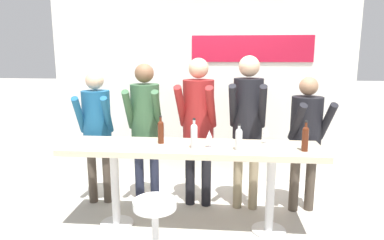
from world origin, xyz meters
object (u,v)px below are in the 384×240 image
(bar_stool, at_px, (155,224))
(person_center_left, at_px, (198,116))
(person_center_right, at_px, (306,130))
(wine_bottle_2, at_px, (239,138))
(person_far_left, at_px, (97,123))
(wine_glass_0, at_px, (209,135))
(wine_bottle_1, at_px, (305,137))
(wine_glass_1, at_px, (266,132))
(person_center, at_px, (248,115))
(tasting_table, at_px, (191,157))
(person_left, at_px, (145,118))
(wine_bottle_3, at_px, (194,135))
(wine_bottle_0, at_px, (161,131))

(bar_stool, height_order, person_center_left, person_center_left)
(person_center_right, distance_m, wine_bottle_2, 1.05)
(person_far_left, relative_size, wine_glass_0, 9.33)
(wine_bottle_1, xyz_separation_m, wine_bottle_2, (-0.64, -0.03, -0.01))
(person_center_left, height_order, wine_glass_1, person_center_left)
(person_center, xyz_separation_m, wine_glass_0, (-0.42, -0.60, -0.10))
(bar_stool, xyz_separation_m, person_center_left, (0.27, 1.31, 0.70))
(tasting_table, bearing_deg, person_left, 136.14)
(wine_bottle_3, bearing_deg, person_left, 133.13)
(tasting_table, bearing_deg, person_center, 41.62)
(person_center, xyz_separation_m, wine_bottle_2, (-0.13, -0.67, -0.10))
(person_far_left, bearing_deg, wine_bottle_1, -23.32)
(bar_stool, xyz_separation_m, wine_bottle_0, (-0.08, 0.78, 0.64))
(person_center_left, distance_m, person_center, 0.58)
(tasting_table, relative_size, person_left, 1.53)
(bar_stool, relative_size, person_center_right, 0.40)
(person_center_left, distance_m, wine_glass_1, 0.87)
(wine_bottle_3, bearing_deg, wine_bottle_0, 155.43)
(bar_stool, height_order, wine_bottle_0, wine_bottle_0)
(bar_stool, xyz_separation_m, wine_bottle_2, (0.72, 0.60, 0.63))
(person_center_right, xyz_separation_m, wine_bottle_1, (-0.16, -0.65, 0.07))
(tasting_table, height_order, wine_bottle_0, wine_bottle_0)
(person_center_left, relative_size, person_center_right, 1.13)
(person_center, height_order, wine_bottle_2, person_center)
(person_left, relative_size, wine_bottle_1, 5.79)
(person_far_left, distance_m, wine_bottle_2, 1.82)
(bar_stool, height_order, wine_glass_0, wine_glass_0)
(bar_stool, bearing_deg, person_left, 105.63)
(tasting_table, bearing_deg, wine_bottle_2, -14.67)
(wine_glass_0, distance_m, wine_glass_1, 0.62)
(person_center, bearing_deg, person_center_right, 6.03)
(tasting_table, bearing_deg, person_far_left, 155.46)
(wine_glass_1, bearing_deg, tasting_table, -169.63)
(wine_bottle_1, distance_m, wine_glass_1, 0.42)
(person_center_left, xyz_separation_m, person_center_right, (1.25, -0.04, -0.14))
(person_center, bearing_deg, person_left, -176.78)
(person_far_left, bearing_deg, tasting_table, -32.24)
(person_left, bearing_deg, wine_bottle_3, -50.25)
(person_far_left, relative_size, person_center, 0.90)
(person_far_left, bearing_deg, wine_glass_1, -19.36)
(wine_bottle_3, bearing_deg, wine_bottle_1, 0.37)
(person_left, distance_m, wine_bottle_1, 1.86)
(wine_bottle_0, height_order, wine_bottle_3, wine_bottle_3)
(wine_glass_0, relative_size, wine_glass_1, 1.00)
(tasting_table, xyz_separation_m, wine_bottle_0, (-0.33, 0.06, 0.26))
(person_far_left, relative_size, wine_bottle_0, 5.57)
(person_far_left, distance_m, person_center_right, 2.49)
(person_left, relative_size, wine_glass_0, 9.85)
(wine_bottle_1, height_order, wine_bottle_3, wine_bottle_3)
(person_center_left, bearing_deg, wine_bottle_2, -51.55)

